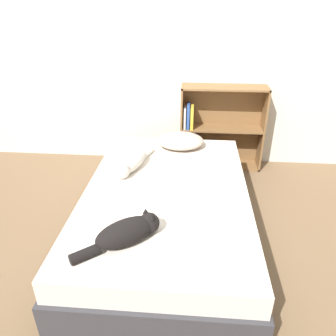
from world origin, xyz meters
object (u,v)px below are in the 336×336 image
(pillow, at_px, (180,141))
(cat_dark, at_px, (128,231))
(bed, at_px, (166,213))
(cat_light, at_px, (131,163))
(bookshelf, at_px, (219,126))

(pillow, xyz_separation_m, cat_dark, (-0.25, -1.40, 0.01))
(bed, bearing_deg, cat_light, 138.86)
(bed, relative_size, cat_dark, 4.08)
(pillow, xyz_separation_m, cat_light, (-0.39, -0.51, -0.00))
(bed, xyz_separation_m, pillow, (0.07, 0.79, 0.29))
(bed, relative_size, pillow, 4.46)
(bed, distance_m, bookshelf, 1.44)
(bed, bearing_deg, bookshelf, 70.49)
(pillow, distance_m, cat_dark, 1.42)
(cat_light, xyz_separation_m, cat_dark, (0.14, -0.89, 0.01))
(cat_light, bearing_deg, bookshelf, 161.86)
(pillow, relative_size, bookshelf, 0.49)
(cat_dark, bearing_deg, cat_light, 60.24)
(cat_dark, height_order, bookshelf, bookshelf)
(cat_light, distance_m, bookshelf, 1.32)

